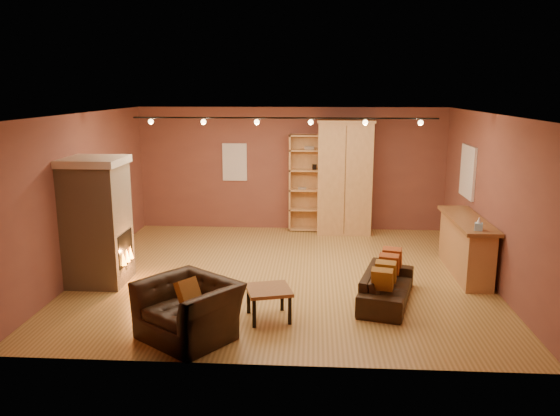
# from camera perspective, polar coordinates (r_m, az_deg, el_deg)

# --- Properties ---
(floor) EXTENTS (7.00, 7.00, 0.00)m
(floor) POSITION_cam_1_polar(r_m,az_deg,el_deg) (9.72, 0.30, -6.91)
(floor) COLOR olive
(floor) RESTS_ON ground
(ceiling) EXTENTS (7.00, 7.00, 0.00)m
(ceiling) POSITION_cam_1_polar(r_m,az_deg,el_deg) (9.18, 0.31, 9.82)
(ceiling) COLOR brown
(ceiling) RESTS_ON back_wall
(back_wall) EXTENTS (7.00, 0.02, 2.80)m
(back_wall) POSITION_cam_1_polar(r_m,az_deg,el_deg) (12.55, 1.17, 4.10)
(back_wall) COLOR brown
(back_wall) RESTS_ON floor
(left_wall) EXTENTS (0.02, 6.50, 2.80)m
(left_wall) POSITION_cam_1_polar(r_m,az_deg,el_deg) (10.16, -19.81, 1.39)
(left_wall) COLOR brown
(left_wall) RESTS_ON floor
(right_wall) EXTENTS (0.02, 6.50, 2.80)m
(right_wall) POSITION_cam_1_polar(r_m,az_deg,el_deg) (9.79, 21.21, 0.88)
(right_wall) COLOR brown
(right_wall) RESTS_ON floor
(fireplace) EXTENTS (1.01, 0.98, 2.12)m
(fireplace) POSITION_cam_1_polar(r_m,az_deg,el_deg) (9.52, -18.53, -1.33)
(fireplace) COLOR tan
(fireplace) RESTS_ON floor
(back_window) EXTENTS (0.56, 0.04, 0.86)m
(back_window) POSITION_cam_1_polar(r_m,az_deg,el_deg) (12.63, -4.75, 4.80)
(back_window) COLOR white
(back_window) RESTS_ON back_wall
(bookcase) EXTENTS (0.90, 0.35, 2.20)m
(bookcase) POSITION_cam_1_polar(r_m,az_deg,el_deg) (12.46, 3.05, 2.73)
(bookcase) COLOR tan
(bookcase) RESTS_ON floor
(armoire) EXTENTS (1.25, 0.71, 2.54)m
(armoire) POSITION_cam_1_polar(r_m,az_deg,el_deg) (12.25, 6.75, 3.23)
(armoire) COLOR tan
(armoire) RESTS_ON floor
(bar_counter) EXTENTS (0.57, 2.10, 1.01)m
(bar_counter) POSITION_cam_1_polar(r_m,az_deg,el_deg) (10.12, 18.81, -3.75)
(bar_counter) COLOR tan
(bar_counter) RESTS_ON floor
(tissue_box) EXTENTS (0.13, 0.13, 0.21)m
(tissue_box) POSITION_cam_1_polar(r_m,az_deg,el_deg) (9.21, 20.06, -1.67)
(tissue_box) COLOR #97CEF1
(tissue_box) RESTS_ON bar_counter
(right_window) EXTENTS (0.05, 0.90, 1.00)m
(right_window) POSITION_cam_1_polar(r_m,az_deg,el_deg) (11.06, 19.03, 3.61)
(right_window) COLOR white
(right_window) RESTS_ON right_wall
(loveseat) EXTENTS (0.91, 1.75, 0.72)m
(loveseat) POSITION_cam_1_polar(r_m,az_deg,el_deg) (8.57, 11.12, -7.38)
(loveseat) COLOR black
(loveseat) RESTS_ON floor
(armchair) EXTENTS (1.40, 1.31, 1.02)m
(armchair) POSITION_cam_1_polar(r_m,az_deg,el_deg) (7.30, -9.54, -9.50)
(armchair) COLOR black
(armchair) RESTS_ON floor
(coffee_table) EXTENTS (0.74, 0.74, 0.45)m
(coffee_table) POSITION_cam_1_polar(r_m,az_deg,el_deg) (7.80, -1.19, -8.84)
(coffee_table) COLOR #8F5E34
(coffee_table) RESTS_ON floor
(track_rail) EXTENTS (5.20, 0.09, 0.13)m
(track_rail) POSITION_cam_1_polar(r_m,az_deg,el_deg) (9.38, 0.39, 9.18)
(track_rail) COLOR black
(track_rail) RESTS_ON ceiling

